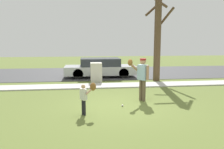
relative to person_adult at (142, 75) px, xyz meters
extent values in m
plane|color=olive|center=(-0.97, 2.95, -1.05)|extent=(48.00, 48.00, 0.00)
cube|color=beige|center=(-0.97, 3.05, -1.02)|extent=(36.00, 1.20, 0.06)
cube|color=#424244|center=(-0.97, 8.05, -1.04)|extent=(36.00, 6.80, 0.02)
cylinder|color=brown|center=(0.09, -0.06, -0.63)|extent=(0.13, 0.13, 0.84)
cylinder|color=brown|center=(0.00, 0.08, -0.63)|extent=(0.13, 0.13, 0.84)
cube|color=#8CADC6|center=(0.04, 0.01, 0.08)|extent=(0.41, 0.46, 0.59)
sphere|color=#A87A5B|center=(0.04, 0.01, 0.51)|extent=(0.23, 0.23, 0.23)
cylinder|color=maroon|center=(0.04, 0.01, 0.59)|extent=(0.24, 0.24, 0.07)
cylinder|color=#A87A5B|center=(0.18, -0.20, 0.10)|extent=(0.10, 0.10, 0.56)
cylinder|color=#A87A5B|center=(-0.30, 0.08, 0.29)|extent=(0.49, 0.36, 0.40)
ellipsoid|color=brown|center=(-0.47, -0.02, 0.48)|extent=(0.26, 0.24, 0.26)
cylinder|color=black|center=(-2.28, -1.40, -0.80)|extent=(0.08, 0.08, 0.50)
cylinder|color=black|center=(-2.23, -1.48, -0.80)|extent=(0.08, 0.08, 0.50)
cube|color=silver|center=(-2.25, -1.44, -0.38)|extent=(0.24, 0.27, 0.35)
sphere|color=tan|center=(-2.25, -1.44, -0.13)|extent=(0.13, 0.13, 0.13)
cylinder|color=tan|center=(-2.33, -1.32, -0.37)|extent=(0.06, 0.06, 0.33)
cylinder|color=tan|center=(-2.05, -1.49, -0.25)|extent=(0.29, 0.21, 0.24)
ellipsoid|color=brown|center=(-1.95, -1.43, -0.14)|extent=(0.26, 0.24, 0.26)
sphere|color=white|center=(-0.87, -0.70, -1.01)|extent=(0.07, 0.07, 0.07)
cube|color=beige|center=(-1.55, 4.30, -0.49)|extent=(0.64, 0.72, 1.12)
cylinder|color=brown|center=(2.07, 4.37, 1.83)|extent=(0.40, 0.40, 5.76)
cylinder|color=brown|center=(2.61, 4.54, 2.69)|extent=(0.54, 1.37, 1.03)
cylinder|color=brown|center=(1.84, 4.76, 3.15)|extent=(1.06, 0.70, 0.86)
cube|color=silver|center=(-1.18, 6.14, -0.58)|extent=(4.60, 1.80, 0.55)
cube|color=#2D333D|center=(-1.18, 6.14, -0.05)|extent=(2.53, 1.66, 0.50)
cylinder|color=black|center=(0.24, 6.93, -0.71)|extent=(0.64, 0.22, 0.64)
cylinder|color=black|center=(0.24, 5.35, -0.71)|extent=(0.64, 0.22, 0.64)
cylinder|color=black|center=(-2.61, 6.93, -0.71)|extent=(0.64, 0.22, 0.64)
cylinder|color=black|center=(-2.61, 5.35, -0.71)|extent=(0.64, 0.22, 0.64)
camera|label=1|loc=(-2.20, -8.28, 1.27)|focal=35.34mm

